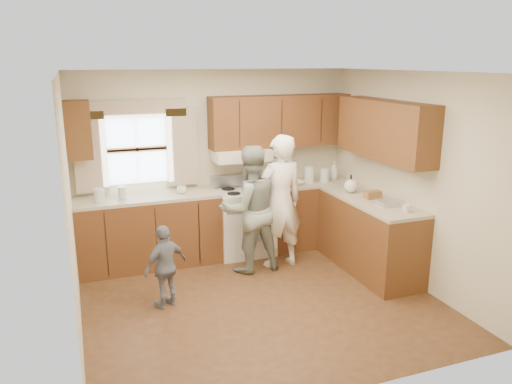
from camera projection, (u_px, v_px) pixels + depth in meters
name	position (u px, v px, depth m)	size (l,w,h in m)	color
room	(260.00, 193.00, 5.29)	(3.80, 3.80, 3.80)	#452715
kitchen_fixtures	(275.00, 199.00, 6.58)	(3.80, 2.25, 2.15)	#45250E
stove	(244.00, 220.00, 6.89)	(0.76, 0.67, 1.07)	silver
woman_left	(280.00, 202.00, 6.36)	(0.63, 0.41, 1.73)	white
woman_right	(250.00, 209.00, 6.24)	(0.78, 0.61, 1.61)	#274232
child	(166.00, 266.00, 5.37)	(0.54, 0.23, 0.93)	gray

